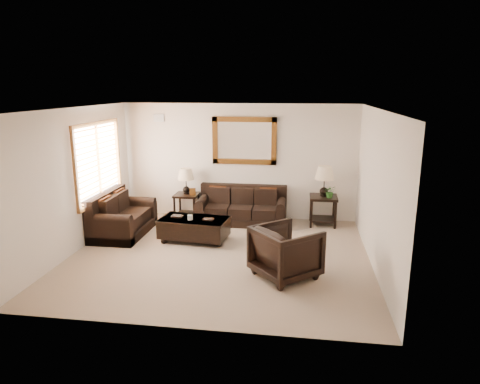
% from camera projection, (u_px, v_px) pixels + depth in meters
% --- Properties ---
extents(room, '(5.51, 5.01, 2.71)m').
position_uv_depth(room, '(219.00, 185.00, 7.66)').
color(room, tan).
rests_on(room, ground).
extents(window, '(0.07, 1.96, 1.66)m').
position_uv_depth(window, '(99.00, 162.00, 8.85)').
color(window, white).
rests_on(window, room).
extents(mirror, '(1.50, 0.06, 1.10)m').
position_uv_depth(mirror, '(244.00, 141.00, 9.89)').
color(mirror, '#4C250F').
rests_on(mirror, room).
extents(air_vent, '(0.25, 0.02, 0.18)m').
position_uv_depth(air_vent, '(159.00, 118.00, 10.07)').
color(air_vent, '#999999').
rests_on(air_vent, room).
extents(sofa, '(2.03, 0.88, 0.83)m').
position_uv_depth(sofa, '(242.00, 209.00, 9.91)').
color(sofa, black).
rests_on(sofa, room).
extents(loveseat, '(0.96, 1.61, 0.90)m').
position_uv_depth(loveseat, '(121.00, 219.00, 9.10)').
color(loveseat, black).
rests_on(loveseat, room).
extents(end_table_left, '(0.55, 0.55, 1.21)m').
position_uv_depth(end_table_left, '(186.00, 186.00, 10.06)').
color(end_table_left, black).
rests_on(end_table_left, room).
extents(end_table_right, '(0.61, 0.61, 1.35)m').
position_uv_depth(end_table_right, '(324.00, 187.00, 9.57)').
color(end_table_right, black).
rests_on(end_table_right, room).
extents(coffee_table, '(1.45, 0.89, 0.58)m').
position_uv_depth(coffee_table, '(194.00, 227.00, 8.71)').
color(coffee_table, black).
rests_on(coffee_table, room).
extents(armchair, '(1.25, 1.26, 0.95)m').
position_uv_depth(armchair, '(286.00, 250.00, 7.00)').
color(armchair, black).
rests_on(armchair, floor).
extents(potted_plant, '(0.26, 0.29, 0.21)m').
position_uv_depth(potted_plant, '(330.00, 193.00, 9.47)').
color(potted_plant, '#25531C').
rests_on(potted_plant, end_table_right).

